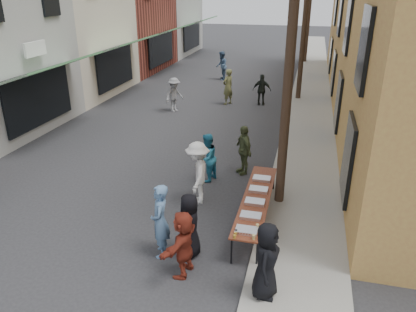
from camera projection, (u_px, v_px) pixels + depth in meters
The scene contains 27 objects.
ground at pixel (96, 239), 10.22m from camera, with size 120.00×120.00×0.00m, color #28282B.
sidewalk at pixel (311, 99), 22.46m from camera, with size 2.20×60.00×0.10m, color gray.
storefront_row at pixel (60, 17), 24.22m from camera, with size 8.00×37.00×9.00m.
utility_pole_near at pixel (291, 46), 10.17m from camera, with size 0.26×0.26×9.00m, color #2D2116.
utility_pole_mid at pixel (305, 15), 20.88m from camera, with size 0.26×0.26×9.00m, color #2D2116.
utility_pole_far at pixel (310, 4), 31.59m from camera, with size 0.26×0.26×9.00m, color #2D2116.
serving_table at pixel (256, 199), 10.68m from camera, with size 0.70×4.00×0.75m.
catering_tray_sausage at pixel (246, 231), 9.18m from camera, with size 0.50×0.33×0.08m, color maroon.
catering_tray_foil_b at pixel (251, 216), 9.76m from camera, with size 0.50×0.33×0.08m, color #B2B2B7.
catering_tray_buns at pixel (255, 202), 10.39m from camera, with size 0.50×0.33×0.08m, color tan.
catering_tray_foil_d at pixel (259, 190), 11.01m from camera, with size 0.50×0.33×0.08m, color #B2B2B7.
catering_tray_buns_end at pixel (262, 179), 11.64m from camera, with size 0.50×0.33×0.08m, color tan.
condiment_jar_a at pixel (234, 237), 8.96m from camera, with size 0.07×0.07×0.08m, color #A57F26.
condiment_jar_b at pixel (235, 234), 9.05m from camera, with size 0.07×0.07×0.08m, color #A57F26.
condiment_jar_c at pixel (236, 232), 9.14m from camera, with size 0.07×0.07×0.08m, color #A57F26.
cup_stack at pixel (254, 237), 8.90m from camera, with size 0.08×0.08×0.12m, color tan.
guest_front_a at pixel (190, 225), 9.38m from camera, with size 0.77×0.50×1.58m, color black.
guest_front_b at pixel (160, 221), 9.33m from camera, with size 0.66×0.43×1.81m, color #557BA6.
guest_front_c at pixel (207, 158), 12.99m from camera, with size 0.78×0.61×1.61m, color teal.
guest_front_d at pixel (198, 173), 11.64m from camera, with size 1.21×0.70×1.87m, color white.
guest_front_e at pixel (244, 150), 13.52m from camera, with size 0.99×0.41×1.69m, color #48522F.
guest_queue_back at pixel (183, 244), 8.74m from camera, with size 1.44×0.46×1.55m, color maroon.
server at pixel (266, 261), 7.97m from camera, with size 0.80×0.52×1.65m, color black.
passerby_left at pixel (174, 95), 20.22m from camera, with size 1.10×0.63×1.70m, color gray.
passerby_mid at pixel (262, 90), 21.30m from camera, with size 0.96×0.40×1.64m, color black.
passerby_right at pixel (228, 87), 21.40m from camera, with size 0.69×0.45×1.88m, color brown.
passerby_far at pixel (222, 66), 27.01m from camera, with size 0.91×0.71×1.87m, color #435F83.
Camera 1 is at (4.84, -7.63, 5.93)m, focal length 35.00 mm.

